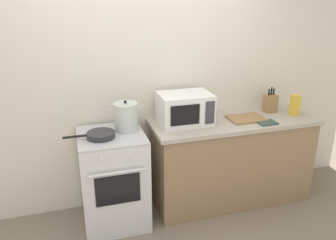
{
  "coord_description": "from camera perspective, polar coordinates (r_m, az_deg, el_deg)",
  "views": [
    {
      "loc": [
        -0.65,
        -2.24,
        2.09
      ],
      "look_at": [
        0.19,
        0.6,
        1.0
      ],
      "focal_mm": 35.92,
      "sensor_mm": 36.0,
      "label": 1
    }
  ],
  "objects": [
    {
      "name": "microwave",
      "position": [
        3.26,
        2.88,
        1.95
      ],
      "size": [
        0.5,
        0.37,
        0.3
      ],
      "color": "white",
      "rests_on": "countertop_right"
    },
    {
      "name": "cutting_board",
      "position": [
        3.49,
        13.13,
        0.27
      ],
      "size": [
        0.36,
        0.26,
        0.02
      ],
      "primitive_type": "cube",
      "color": "#997047",
      "rests_on": "countertop_right"
    },
    {
      "name": "frying_pan",
      "position": [
        3.02,
        -11.45,
        -2.5
      ],
      "size": [
        0.45,
        0.25,
        0.05
      ],
      "color": "#28282B",
      "rests_on": "stove"
    },
    {
      "name": "stock_pot",
      "position": [
        3.11,
        -7.15,
        0.55
      ],
      "size": [
        0.31,
        0.22,
        0.29
      ],
      "color": "silver",
      "rests_on": "stove"
    },
    {
      "name": "lower_cabinet_right",
      "position": [
        3.65,
        10.71,
        -7.07
      ],
      "size": [
        1.64,
        0.56,
        0.88
      ],
      "primitive_type": "cube",
      "color": "#8C7051",
      "rests_on": "ground_plane"
    },
    {
      "name": "pasta_box",
      "position": [
        3.73,
        20.74,
        2.36
      ],
      "size": [
        0.08,
        0.08,
        0.22
      ],
      "primitive_type": "cube",
      "color": "gold",
      "rests_on": "countertop_right"
    },
    {
      "name": "oven_mitt",
      "position": [
        3.43,
        16.43,
        -0.42
      ],
      "size": [
        0.18,
        0.14,
        0.02
      ],
      "primitive_type": "cube",
      "color": "#384C42",
      "rests_on": "countertop_right"
    },
    {
      "name": "stove",
      "position": [
        3.28,
        -9.24,
        -9.82
      ],
      "size": [
        0.6,
        0.64,
        0.92
      ],
      "color": "silver",
      "rests_on": "ground_plane"
    },
    {
      "name": "knife_block",
      "position": [
        3.76,
        16.95,
        2.75
      ],
      "size": [
        0.13,
        0.1,
        0.27
      ],
      "color": "#997047",
      "rests_on": "countertop_right"
    },
    {
      "name": "countertop_right",
      "position": [
        3.46,
        11.2,
        -0.28
      ],
      "size": [
        1.7,
        0.6,
        0.04
      ],
      "primitive_type": "cube",
      "color": "#ADA393",
      "rests_on": "lower_cabinet_right"
    },
    {
      "name": "back_wall",
      "position": [
        3.45,
        -0.05,
        6.12
      ],
      "size": [
        4.4,
        0.1,
        2.5
      ],
      "primitive_type": "cube",
      "color": "silver",
      "rests_on": "ground_plane"
    }
  ]
}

